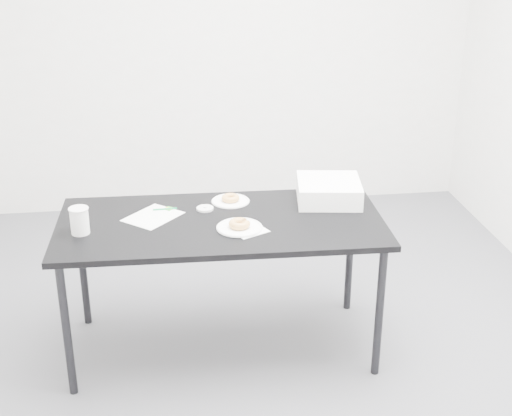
{
  "coord_description": "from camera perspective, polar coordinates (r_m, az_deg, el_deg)",
  "views": [
    {
      "loc": [
        -0.32,
        -3.28,
        2.21
      ],
      "look_at": [
        0.11,
        0.02,
        0.79
      ],
      "focal_mm": 50.0,
      "sensor_mm": 36.0,
      "label": 1
    }
  ],
  "objects": [
    {
      "name": "napkin",
      "position": [
        3.48,
        -0.64,
        -1.75
      ],
      "size": [
        0.21,
        0.21,
        0.0
      ],
      "primitive_type": "cube",
      "rotation": [
        0.0,
        0.0,
        0.47
      ],
      "color": "white",
      "rests_on": "table"
    },
    {
      "name": "scorecard",
      "position": [
        3.66,
        -8.24,
        -0.68
      ],
      "size": [
        0.33,
        0.34,
        0.0
      ],
      "primitive_type": "cube",
      "rotation": [
        0.0,
        0.0,
        -0.72
      ],
      "color": "white",
      "rests_on": "table"
    },
    {
      "name": "coffee_cup",
      "position": [
        3.52,
        -13.94,
        -0.99
      ],
      "size": [
        0.09,
        0.09,
        0.13
      ],
      "primitive_type": "cylinder",
      "color": "white",
      "rests_on": "table"
    },
    {
      "name": "donut_far",
      "position": [
        3.8,
        -2.06,
        0.81
      ],
      "size": [
        0.12,
        0.12,
        0.03
      ],
      "primitive_type": "torus",
      "rotation": [
        0.0,
        0.0,
        -0.33
      ],
      "color": "#C08C3C",
      "rests_on": "plate_far"
    },
    {
      "name": "bakery_box",
      "position": [
        3.83,
        5.84,
        1.39
      ],
      "size": [
        0.37,
        0.37,
        0.11
      ],
      "primitive_type": "cube",
      "rotation": [
        0.0,
        0.0,
        -0.14
      ],
      "color": "white",
      "rests_on": "table"
    },
    {
      "name": "plate_far",
      "position": [
        3.81,
        -2.05,
        0.55
      ],
      "size": [
        0.2,
        0.2,
        0.01
      ],
      "primitive_type": "cylinder",
      "color": "white",
      "rests_on": "table"
    },
    {
      "name": "donut_near",
      "position": [
        3.48,
        -1.33,
        -1.27
      ],
      "size": [
        0.14,
        0.14,
        0.04
      ],
      "primitive_type": "torus",
      "rotation": [
        0.0,
        0.0,
        0.33
      ],
      "color": "#C08C3C",
      "rests_on": "plate_near"
    },
    {
      "name": "cup_lid",
      "position": [
        3.72,
        -4.1,
        -0.04
      ],
      "size": [
        0.09,
        0.09,
        0.01
      ],
      "primitive_type": "cylinder",
      "color": "silver",
      "rests_on": "table"
    },
    {
      "name": "floor",
      "position": [
        3.97,
        -1.6,
        -10.77
      ],
      "size": [
        4.0,
        4.0,
        0.0
      ],
      "primitive_type": "plane",
      "color": "#525258",
      "rests_on": "ground"
    },
    {
      "name": "table",
      "position": [
        3.61,
        -2.82,
        -1.83
      ],
      "size": [
        1.66,
        0.81,
        0.75
      ],
      "rotation": [
        0.0,
        0.0,
        -0.03
      ],
      "color": "black",
      "rests_on": "floor"
    },
    {
      "name": "pen",
      "position": [
        3.73,
        -7.3,
        -0.08
      ],
      "size": [
        0.12,
        0.01,
        0.01
      ],
      "primitive_type": "cylinder",
      "rotation": [
        0.0,
        1.57,
        0.03
      ],
      "color": "#0B8043",
      "rests_on": "scorecard"
    },
    {
      "name": "plate_near",
      "position": [
        3.49,
        -1.33,
        -1.58
      ],
      "size": [
        0.23,
        0.23,
        0.01
      ],
      "primitive_type": "cylinder",
      "color": "white",
      "rests_on": "napkin"
    },
    {
      "name": "wall_back",
      "position": [
        5.36,
        -4.1,
        13.82
      ],
      "size": [
        4.0,
        0.02,
        2.7
      ],
      "primitive_type": "cube",
      "color": "silver",
      "rests_on": "floor"
    },
    {
      "name": "logo_patch",
      "position": [
        3.74,
        -6.99,
        -0.04
      ],
      "size": [
        0.06,
        0.06,
        0.0
      ],
      "primitive_type": "cube",
      "rotation": [
        0.0,
        0.0,
        -0.72
      ],
      "color": "green",
      "rests_on": "scorecard"
    }
  ]
}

